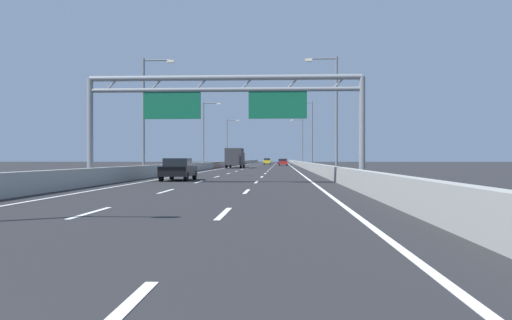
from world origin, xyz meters
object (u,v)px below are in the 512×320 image
yellow_car (267,161)px  streetlamp_right_far (310,131)px  streetlamp_left_mid (146,110)px  red_car (283,162)px  sign_gantry (224,101)px  streetlamp_left_far (205,131)px  streetlamp_right_distant (301,139)px  box_truck (235,157)px  streetlamp_right_mid (334,109)px  blue_car (282,161)px  black_car (178,169)px  streetlamp_left_distant (228,139)px

yellow_car → streetlamp_right_far: bearing=-82.3°
streetlamp_left_mid → red_car: (11.26, 65.31, -4.66)m
streetlamp_left_mid → red_car: 66.43m
sign_gantry → streetlamp_left_far: streetlamp_left_far is taller
sign_gantry → streetlamp_right_distant: (7.46, 73.79, 0.58)m
box_truck → streetlamp_left_mid: bearing=-95.4°
streetlamp_left_far → streetlamp_right_mid: bearing=-64.7°
streetlamp_right_far → box_truck: size_ratio=1.17×
streetlamp_right_mid → box_truck: 40.42m
streetlamp_right_distant → box_truck: streetlamp_right_distant is taller
blue_car → box_truck: bearing=-97.4°
streetlamp_right_distant → black_car: size_ratio=2.24×
streetlamp_left_far → streetlamp_right_far: 14.93m
streetlamp_left_mid → box_truck: size_ratio=1.17×
blue_car → yellow_car: (-3.68, -7.26, 0.07)m
streetlamp_left_far → red_car: (11.26, 33.73, -4.66)m
streetlamp_right_mid → box_truck: streetlamp_right_mid is taller
streetlamp_left_far → yellow_car: 57.00m
streetlamp_left_mid → streetlamp_right_far: 34.93m
streetlamp_right_distant → streetlamp_left_distant: bearing=180.0°
streetlamp_left_mid → streetlamp_right_far: same height
streetlamp_right_mid → box_truck: (-11.29, 38.63, -3.74)m
streetlamp_right_mid → streetlamp_left_far: 34.93m
sign_gantry → streetlamp_left_far: 42.87m
streetlamp_right_mid → streetlamp_right_distant: 63.15m
streetlamp_right_far → streetlamp_left_far: bearing=180.0°
streetlamp_right_distant → yellow_car: (-7.64, 24.77, -4.61)m
streetlamp_left_mid → sign_gantry: bearing=-54.9°
black_car → streetlamp_right_distant: bearing=81.1°
sign_gantry → streetlamp_right_mid: streetlamp_right_mid is taller
streetlamp_left_distant → streetlamp_right_far: bearing=-64.7°
streetlamp_right_mid → box_truck: size_ratio=1.17×
streetlamp_right_far → streetlamp_right_distant: 31.58m
streetlamp_right_mid → blue_car: (-3.96, 95.19, -4.68)m
streetlamp_right_mid → black_car: 13.69m
streetlamp_left_mid → red_car: streetlamp_left_mid is taller
streetlamp_left_mid → blue_car: (10.98, 95.19, -4.68)m
streetlamp_right_mid → streetlamp_left_distant: same height
sign_gantry → box_truck: size_ratio=2.01×
sign_gantry → streetlamp_left_distant: bearing=95.8°
streetlamp_right_far → blue_car: bearing=93.6°
sign_gantry → streetlamp_left_mid: streetlamp_left_mid is taller
streetlamp_right_mid → streetlamp_left_distant: bearing=103.3°
blue_car → streetlamp_right_far: bearing=-86.4°
yellow_car → black_car: size_ratio=1.06×
box_truck → red_car: bearing=74.1°
streetlamp_left_distant → streetlamp_right_distant: same height
sign_gantry → blue_car: size_ratio=3.78×
streetlamp_left_mid → streetlamp_right_far: size_ratio=1.00×
streetlamp_left_distant → box_truck: streetlamp_left_distant is taller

